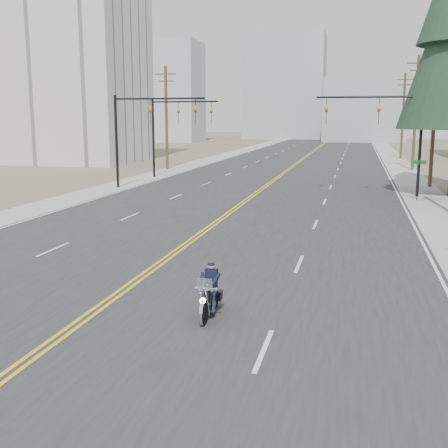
% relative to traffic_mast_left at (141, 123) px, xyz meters
% --- Properties ---
extents(road, '(20.00, 200.00, 0.01)m').
position_rel_traffic_mast_left_xyz_m(road, '(8.98, 38.00, -4.93)').
color(road, '#303033').
rests_on(road, ground).
extents(sidewalk_left, '(3.00, 200.00, 0.01)m').
position_rel_traffic_mast_left_xyz_m(sidewalk_left, '(-2.52, 38.00, -4.93)').
color(sidewalk_left, '#A5A5A0').
rests_on(sidewalk_left, ground).
extents(sidewalk_right, '(3.00, 200.00, 0.01)m').
position_rel_traffic_mast_left_xyz_m(sidewalk_right, '(20.48, 38.00, -4.93)').
color(sidewalk_right, '#A5A5A0').
rests_on(sidewalk_right, ground).
extents(traffic_mast_left, '(7.10, 0.26, 7.00)m').
position_rel_traffic_mast_left_xyz_m(traffic_mast_left, '(0.00, 0.00, 0.00)').
color(traffic_mast_left, black).
rests_on(traffic_mast_left, ground).
extents(traffic_mast_right, '(7.10, 0.26, 7.00)m').
position_rel_traffic_mast_left_xyz_m(traffic_mast_right, '(17.95, 0.00, 0.00)').
color(traffic_mast_right, black).
rests_on(traffic_mast_right, ground).
extents(traffic_mast_far, '(6.10, 0.26, 7.00)m').
position_rel_traffic_mast_left_xyz_m(traffic_mast_far, '(-0.33, 8.00, -0.06)').
color(traffic_mast_far, black).
rests_on(traffic_mast_far, ground).
extents(street_sign, '(0.90, 0.06, 2.62)m').
position_rel_traffic_mast_left_xyz_m(street_sign, '(19.78, -2.00, -3.13)').
color(street_sign, black).
rests_on(street_sign, ground).
extents(utility_pole_c, '(2.20, 0.30, 11.00)m').
position_rel_traffic_mast_left_xyz_m(utility_pole_c, '(21.48, 6.00, 0.79)').
color(utility_pole_c, brown).
rests_on(utility_pole_c, ground).
extents(utility_pole_d, '(2.20, 0.30, 11.50)m').
position_rel_traffic_mast_left_xyz_m(utility_pole_d, '(21.48, 21.00, 1.05)').
color(utility_pole_d, brown).
rests_on(utility_pole_d, ground).
extents(utility_pole_e, '(2.20, 0.30, 11.00)m').
position_rel_traffic_mast_left_xyz_m(utility_pole_e, '(21.48, 38.00, 0.79)').
color(utility_pole_e, brown).
rests_on(utility_pole_e, ground).
extents(utility_pole_left, '(2.20, 0.30, 10.50)m').
position_rel_traffic_mast_left_xyz_m(utility_pole_left, '(-3.52, 16.00, 0.54)').
color(utility_pole_left, brown).
rests_on(utility_pole_left, ground).
extents(apartment_block, '(18.00, 14.00, 30.00)m').
position_rel_traffic_mast_left_xyz_m(apartment_block, '(-19.02, 23.00, 10.06)').
color(apartment_block, silver).
rests_on(apartment_block, ground).
extents(haze_bldg_a, '(14.00, 12.00, 22.00)m').
position_rel_traffic_mast_left_xyz_m(haze_bldg_a, '(-26.02, 83.00, 6.06)').
color(haze_bldg_a, '#B7BCC6').
rests_on(haze_bldg_a, ground).
extents(haze_bldg_b, '(18.00, 14.00, 14.00)m').
position_rel_traffic_mast_left_xyz_m(haze_bldg_b, '(16.98, 93.00, 2.06)').
color(haze_bldg_b, '#ADB2B7').
rests_on(haze_bldg_b, ground).
extents(haze_bldg_d, '(20.00, 15.00, 26.00)m').
position_rel_traffic_mast_left_xyz_m(haze_bldg_d, '(-3.02, 108.00, 8.06)').
color(haze_bldg_d, '#ADB2B7').
rests_on(haze_bldg_d, ground).
extents(haze_bldg_e, '(14.00, 14.00, 12.00)m').
position_rel_traffic_mast_left_xyz_m(haze_bldg_e, '(33.98, 118.00, 1.06)').
color(haze_bldg_e, '#B7BCC6').
rests_on(haze_bldg_e, ground).
extents(haze_bldg_f, '(12.00, 12.00, 16.00)m').
position_rel_traffic_mast_left_xyz_m(haze_bldg_f, '(-41.02, 98.00, 3.06)').
color(haze_bldg_f, '#ADB2B7').
rests_on(haze_bldg_f, ground).
extents(motorcyclist, '(0.86, 1.89, 1.45)m').
position_rel_traffic_mast_left_xyz_m(motorcyclist, '(12.16, -26.05, -4.21)').
color(motorcyclist, black).
rests_on(motorcyclist, ground).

